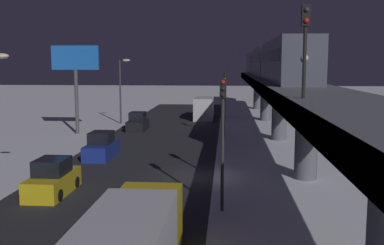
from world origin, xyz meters
name	(u,v)px	position (x,y,z in m)	size (l,w,h in m)	color
ground_plane	(192,176)	(0.00, 0.00, 0.00)	(240.00, 240.00, 0.00)	white
avenue_asphalt	(128,175)	(4.12, 0.00, 0.00)	(11.00, 102.49, 0.01)	#28282D
elevated_railway	(306,101)	(-7.00, 0.00, 4.82)	(5.00, 102.49, 5.60)	slate
subway_train	(267,61)	(-7.09, -29.18, 7.38)	(2.94, 55.47, 3.40)	#4C5160
rail_signal	(305,35)	(-5.49, 8.01, 8.32)	(0.36, 0.41, 4.00)	black
sedan_yellow	(53,180)	(7.32, 4.45, 0.78)	(1.91, 4.33, 1.97)	gold
sedan_blue	(101,147)	(7.32, -5.37, 0.80)	(1.80, 4.45, 1.97)	navy
sedan_black	(138,123)	(7.32, -19.60, 0.80)	(1.80, 4.08, 1.97)	black
box_truck	(204,108)	(0.72, -30.66, 1.35)	(2.40, 7.40, 2.80)	navy
traffic_light_near	(223,125)	(-1.98, 6.65, 4.20)	(0.32, 0.44, 6.40)	#2D2D2D
traffic_light_mid	(225,94)	(-1.98, -15.66, 4.20)	(0.32, 0.44, 6.40)	#2D2D2D
commercial_billboard	(75,66)	(12.98, -16.76, 6.83)	(4.80, 0.36, 8.90)	#4C4C51
street_lamp_far	(122,83)	(10.20, -25.00, 4.81)	(1.35, 0.44, 7.65)	#38383D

